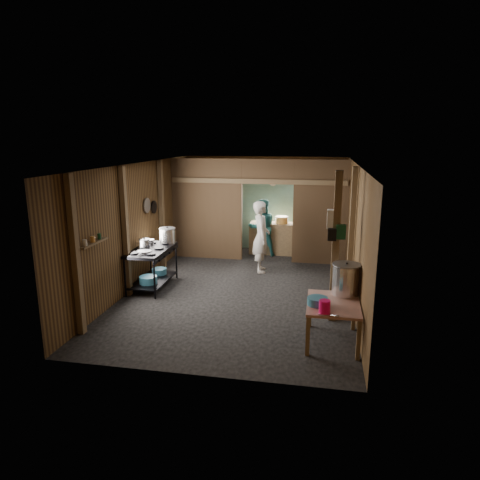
% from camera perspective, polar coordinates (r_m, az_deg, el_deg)
% --- Properties ---
extents(floor, '(4.50, 7.00, 0.00)m').
position_cam_1_polar(floor, '(9.26, 0.23, -6.35)').
color(floor, black).
rests_on(floor, ground).
extents(ceiling, '(4.50, 7.00, 0.00)m').
position_cam_1_polar(ceiling, '(8.73, 0.25, 9.93)').
color(ceiling, black).
rests_on(ceiling, ground).
extents(wall_back, '(4.50, 0.00, 2.60)m').
position_cam_1_polar(wall_back, '(12.31, 3.20, 4.85)').
color(wall_back, brown).
rests_on(wall_back, ground).
extents(wall_front, '(4.50, 0.00, 2.60)m').
position_cam_1_polar(wall_front, '(5.62, -6.27, -5.72)').
color(wall_front, brown).
rests_on(wall_front, ground).
extents(wall_left, '(0.00, 7.00, 2.60)m').
position_cam_1_polar(wall_left, '(9.56, -13.15, 2.02)').
color(wall_left, brown).
rests_on(wall_left, ground).
extents(wall_right, '(0.00, 7.00, 2.60)m').
position_cam_1_polar(wall_right, '(8.79, 14.82, 0.94)').
color(wall_right, brown).
rests_on(wall_right, ground).
extents(partition_left, '(1.85, 0.10, 2.60)m').
position_cam_1_polar(partition_left, '(11.30, -4.37, 4.06)').
color(partition_left, brown).
rests_on(partition_left, floor).
extents(partition_right, '(1.35, 0.10, 2.60)m').
position_cam_1_polar(partition_right, '(10.92, 10.52, 3.55)').
color(partition_right, brown).
rests_on(partition_right, floor).
extents(partition_header, '(1.30, 0.10, 0.60)m').
position_cam_1_polar(partition_header, '(10.88, 3.68, 9.02)').
color(partition_header, brown).
rests_on(partition_header, wall_back).
extents(turquoise_panel, '(4.40, 0.06, 2.50)m').
position_cam_1_polar(turquoise_panel, '(12.26, 3.16, 4.58)').
color(turquoise_panel, '#79ABA3').
rests_on(turquoise_panel, wall_back).
extents(back_counter, '(1.20, 0.50, 0.85)m').
position_cam_1_polar(back_counter, '(11.90, 4.23, 0.25)').
color(back_counter, olive).
rests_on(back_counter, floor).
extents(wall_clock, '(0.20, 0.03, 0.20)m').
position_cam_1_polar(wall_clock, '(12.10, 4.35, 7.55)').
color(wall_clock, silver).
rests_on(wall_clock, wall_back).
extents(post_left_a, '(0.10, 0.12, 2.60)m').
position_cam_1_polar(post_left_a, '(7.29, -20.80, -2.05)').
color(post_left_a, olive).
rests_on(post_left_a, floor).
extents(post_left_b, '(0.10, 0.12, 2.60)m').
position_cam_1_polar(post_left_b, '(8.82, -14.80, 0.98)').
color(post_left_b, olive).
rests_on(post_left_b, floor).
extents(post_left_c, '(0.10, 0.12, 2.60)m').
position_cam_1_polar(post_left_c, '(10.62, -10.23, 3.28)').
color(post_left_c, olive).
rests_on(post_left_c, floor).
extents(post_right, '(0.10, 0.12, 2.60)m').
position_cam_1_polar(post_right, '(8.59, 14.45, 0.67)').
color(post_right, olive).
rests_on(post_right, floor).
extents(post_free, '(0.12, 0.12, 2.60)m').
position_cam_1_polar(post_free, '(7.50, 12.43, -1.04)').
color(post_free, olive).
rests_on(post_free, floor).
extents(cross_beam, '(4.40, 0.12, 0.12)m').
position_cam_1_polar(cross_beam, '(10.89, 2.31, 7.71)').
color(cross_beam, olive).
rests_on(cross_beam, wall_left).
extents(pan_lid_big, '(0.03, 0.34, 0.34)m').
position_cam_1_polar(pan_lid_big, '(9.85, -12.12, 4.47)').
color(pan_lid_big, gray).
rests_on(pan_lid_big, wall_left).
extents(pan_lid_small, '(0.03, 0.30, 0.30)m').
position_cam_1_polar(pan_lid_small, '(10.23, -11.23, 4.27)').
color(pan_lid_small, black).
rests_on(pan_lid_small, wall_left).
extents(wall_shelf, '(0.14, 0.80, 0.03)m').
position_cam_1_polar(wall_shelf, '(7.66, -18.76, -0.38)').
color(wall_shelf, olive).
rests_on(wall_shelf, wall_left).
extents(jar_white, '(0.07, 0.07, 0.10)m').
position_cam_1_polar(jar_white, '(7.44, -19.72, -0.34)').
color(jar_white, silver).
rests_on(jar_white, wall_shelf).
extents(jar_yellow, '(0.08, 0.08, 0.10)m').
position_cam_1_polar(jar_yellow, '(7.65, -18.79, 0.10)').
color(jar_yellow, gold).
rests_on(jar_yellow, wall_shelf).
extents(jar_green, '(0.06, 0.06, 0.10)m').
position_cam_1_polar(jar_green, '(7.84, -18.02, 0.46)').
color(jar_green, '#104627').
rests_on(jar_green, wall_shelf).
extents(bag_white, '(0.22, 0.15, 0.32)m').
position_cam_1_polar(bag_white, '(7.48, 12.22, 2.69)').
color(bag_white, silver).
rests_on(bag_white, post_free).
extents(bag_green, '(0.16, 0.12, 0.24)m').
position_cam_1_polar(bag_green, '(7.38, 13.10, 1.08)').
color(bag_green, '#104627').
rests_on(bag_green, post_free).
extents(bag_black, '(0.14, 0.10, 0.20)m').
position_cam_1_polar(bag_black, '(7.36, 12.00, 0.71)').
color(bag_black, black).
rests_on(bag_black, post_free).
extents(gas_range, '(0.74, 1.44, 0.85)m').
position_cam_1_polar(gas_range, '(9.38, -11.46, -3.63)').
color(gas_range, black).
rests_on(gas_range, floor).
extents(prep_table, '(0.80, 1.10, 0.65)m').
position_cam_1_polar(prep_table, '(7.01, 12.04, -10.53)').
color(prep_table, tan).
rests_on(prep_table, floor).
extents(stove_pot_large, '(0.41, 0.41, 0.36)m').
position_cam_1_polar(stove_pot_large, '(9.66, -9.51, 0.53)').
color(stove_pot_large, silver).
rests_on(stove_pot_large, gas_range).
extents(stove_pot_med, '(0.30, 0.30, 0.21)m').
position_cam_1_polar(stove_pot_med, '(9.37, -12.44, -0.49)').
color(stove_pot_med, silver).
rests_on(stove_pot_med, gas_range).
extents(stove_saucepan, '(0.21, 0.21, 0.10)m').
position_cam_1_polar(stove_saucepan, '(9.67, -11.67, -0.21)').
color(stove_saucepan, silver).
rests_on(stove_saucepan, gas_range).
extents(frying_pan, '(0.29, 0.50, 0.07)m').
position_cam_1_polar(frying_pan, '(8.95, -12.44, -1.53)').
color(frying_pan, gray).
rests_on(frying_pan, gas_range).
extents(blue_tub_front, '(0.37, 0.37, 0.15)m').
position_cam_1_polar(blue_tub_front, '(9.23, -11.96, -5.14)').
color(blue_tub_front, teal).
rests_on(blue_tub_front, gas_range).
extents(blue_tub_back, '(0.32, 0.32, 0.13)m').
position_cam_1_polar(blue_tub_back, '(9.79, -10.56, -4.07)').
color(blue_tub_back, teal).
rests_on(blue_tub_back, gas_range).
extents(stock_pot, '(0.48, 0.48, 0.53)m').
position_cam_1_polar(stock_pot, '(7.20, 13.76, -5.10)').
color(stock_pot, silver).
rests_on(stock_pot, prep_table).
extents(wash_basin, '(0.35, 0.35, 0.12)m').
position_cam_1_polar(wash_basin, '(6.74, 10.15, -7.91)').
color(wash_basin, teal).
rests_on(wash_basin, prep_table).
extents(pink_bucket, '(0.17, 0.17, 0.20)m').
position_cam_1_polar(pink_bucket, '(6.43, 11.06, -8.62)').
color(pink_bucket, '#FC0C65').
rests_on(pink_bucket, prep_table).
extents(knife, '(0.30, 0.06, 0.01)m').
position_cam_1_polar(knife, '(6.40, 11.55, -9.64)').
color(knife, silver).
rests_on(knife, prep_table).
extents(yellow_tub, '(0.34, 0.34, 0.19)m').
position_cam_1_polar(yellow_tub, '(11.77, 5.50, 2.66)').
color(yellow_tub, gold).
rests_on(yellow_tub, back_counter).
extents(cook, '(0.52, 0.69, 1.69)m').
position_cam_1_polar(cook, '(10.19, 2.80, 0.43)').
color(cook, beige).
rests_on(cook, floor).
extents(worker_back, '(0.87, 0.76, 1.52)m').
position_cam_1_polar(worker_back, '(11.61, 2.92, 1.63)').
color(worker_back, '#236869').
rests_on(worker_back, floor).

